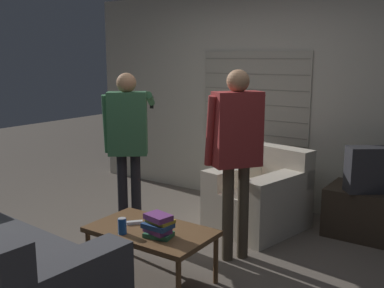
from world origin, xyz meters
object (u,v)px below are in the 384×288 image
object	(u,v)px
person_right_standing	(236,142)
person_left_standing	(128,135)
book_stack	(158,226)
soda_can	(122,226)
spare_remote	(135,222)
armchair_beige	(260,197)
coffee_table	(151,234)

from	to	relation	value
person_right_standing	person_left_standing	bearing A→B (deg)	130.68
book_stack	soda_can	distance (m)	0.29
person_left_standing	spare_remote	bearing A→B (deg)	-81.74
person_left_standing	person_right_standing	size ratio (longest dim) A/B	0.97
person_right_standing	spare_remote	bearing A→B (deg)	-179.16
book_stack	person_left_standing	bearing A→B (deg)	142.41
book_stack	soda_can	world-z (taller)	book_stack
armchair_beige	coffee_table	distance (m)	1.55
spare_remote	soda_can	bearing A→B (deg)	-31.86
armchair_beige	person_left_standing	size ratio (longest dim) A/B	0.65
armchair_beige	spare_remote	world-z (taller)	armchair_beige
person_left_standing	soda_can	xyz separation A→B (m)	(0.70, -0.85, -0.52)
book_stack	spare_remote	world-z (taller)	book_stack
person_left_standing	book_stack	xyz separation A→B (m)	(0.96, -0.74, -0.49)
soda_can	spare_remote	size ratio (longest dim) A/B	1.02
person_right_standing	coffee_table	bearing A→B (deg)	-168.68
soda_can	coffee_table	bearing A→B (deg)	59.65
person_right_standing	soda_can	bearing A→B (deg)	-169.83
soda_can	armchair_beige	bearing A→B (deg)	79.31
armchair_beige	book_stack	xyz separation A→B (m)	(-0.06, -1.62, 0.19)
armchair_beige	book_stack	distance (m)	1.63
coffee_table	book_stack	world-z (taller)	book_stack
soda_can	person_left_standing	bearing A→B (deg)	129.33
armchair_beige	person_right_standing	bearing A→B (deg)	112.23
armchair_beige	person_right_standing	distance (m)	1.08
person_left_standing	person_right_standing	distance (m)	1.17
person_left_standing	book_stack	size ratio (longest dim) A/B	7.02
person_left_standing	soda_can	distance (m)	1.22
coffee_table	spare_remote	xyz separation A→B (m)	(-0.18, 0.01, 0.05)
soda_can	book_stack	bearing A→B (deg)	23.13
armchair_beige	person_right_standing	xyz separation A→B (m)	(0.14, -0.79, 0.72)
person_left_standing	book_stack	bearing A→B (deg)	-74.03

